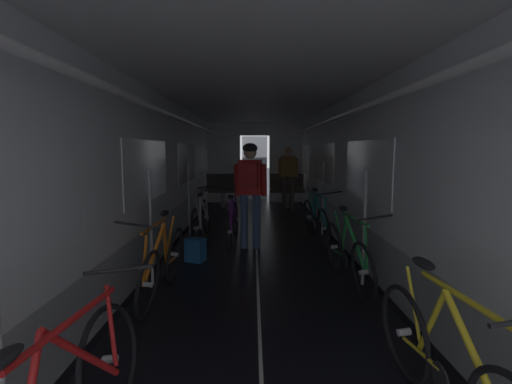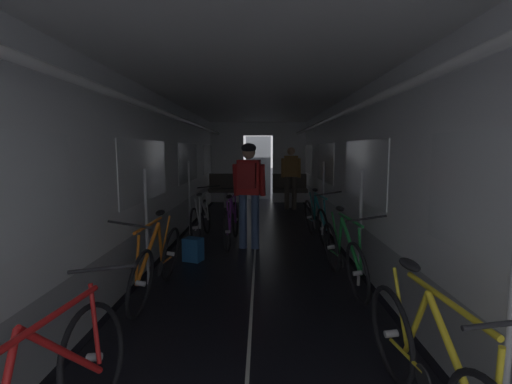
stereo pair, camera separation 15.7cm
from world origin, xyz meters
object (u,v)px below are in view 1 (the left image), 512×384
(bicycle_orange, at_px, (162,263))
(bicycle_teal, at_px, (316,219))
(bench_seat_far_left, at_px, (223,187))
(bicycle_green, at_px, (348,254))
(backpack_on_floor, at_px, (195,250))
(person_standing_near_bench, at_px, (288,174))
(person_cyclist_aisle, at_px, (250,184))
(bench_seat_far_right, at_px, (287,187))
(bicycle_purple_in_aisle, at_px, (232,222))
(bicycle_yellow, at_px, (448,367))
(bicycle_silver, at_px, (202,219))

(bicycle_orange, xyz_separation_m, bicycle_teal, (2.14, 2.51, 0.00))
(bench_seat_far_left, height_order, bicycle_green, same)
(bicycle_orange, height_order, backpack_on_floor, bicycle_orange)
(backpack_on_floor, bearing_deg, person_standing_near_bench, 68.88)
(backpack_on_floor, bearing_deg, bicycle_teal, 32.01)
(person_cyclist_aisle, bearing_deg, bench_seat_far_right, 77.01)
(bicycle_teal, distance_m, bicycle_purple_in_aisle, 1.52)
(person_cyclist_aisle, relative_size, person_standing_near_bench, 1.03)
(bicycle_green, bearing_deg, bicycle_teal, 89.91)
(bicycle_yellow, height_order, bicycle_silver, bicycle_silver)
(bicycle_orange, bearing_deg, bicycle_green, 8.67)
(bicycle_green, height_order, bicycle_purple_in_aisle, bicycle_green)
(person_standing_near_bench, distance_m, backpack_on_floor, 5.06)
(bench_seat_far_left, xyz_separation_m, person_standing_near_bench, (1.80, -0.38, 0.41))
(bicycle_orange, distance_m, bicycle_purple_in_aisle, 2.31)
(bench_seat_far_right, distance_m, bicycle_green, 5.99)
(bicycle_orange, bearing_deg, bicycle_yellow, -42.80)
(bicycle_green, bearing_deg, backpack_on_floor, 154.49)
(person_cyclist_aisle, bearing_deg, bicycle_purple_in_aisle, 138.96)
(bicycle_green, height_order, person_standing_near_bench, person_standing_near_bench)
(person_cyclist_aisle, distance_m, person_standing_near_bench, 4.10)
(bicycle_yellow, xyz_separation_m, bicycle_green, (0.02, 2.29, -0.00))
(bench_seat_far_left, height_order, backpack_on_floor, bench_seat_far_left)
(bench_seat_far_right, distance_m, bicycle_teal, 3.81)
(bench_seat_far_left, relative_size, bicycle_silver, 0.58)
(bench_seat_far_right, bearing_deg, bicycle_purple_in_aisle, -107.74)
(bicycle_yellow, distance_m, backpack_on_floor, 3.79)
(person_standing_near_bench, bearing_deg, bicycle_purple_in_aisle, -109.44)
(bicycle_silver, bearing_deg, bench_seat_far_left, 88.84)
(bicycle_yellow, relative_size, bicycle_teal, 1.00)
(bicycle_green, xyz_separation_m, bicycle_purple_in_aisle, (-1.49, 1.89, 0.00))
(bench_seat_far_right, bearing_deg, bench_seat_far_left, 180.00)
(bicycle_purple_in_aisle, bearing_deg, person_cyclist_aisle, -41.04)
(bicycle_orange, bearing_deg, backpack_on_floor, 82.78)
(bench_seat_far_left, relative_size, bicycle_green, 0.58)
(bench_seat_far_right, bearing_deg, person_cyclist_aisle, -102.99)
(bicycle_yellow, height_order, person_cyclist_aisle, person_cyclist_aisle)
(bicycle_green, distance_m, person_cyclist_aisle, 2.13)
(bicycle_purple_in_aisle, bearing_deg, bicycle_green, -51.78)
(bench_seat_far_right, relative_size, bicycle_yellow, 0.58)
(bicycle_yellow, relative_size, backpack_on_floor, 4.98)
(bicycle_teal, bearing_deg, bench_seat_far_left, 117.59)
(bench_seat_far_left, distance_m, backpack_on_floor, 5.05)
(bicycle_yellow, distance_m, bicycle_orange, 2.89)
(bicycle_yellow, height_order, backpack_on_floor, bicycle_yellow)
(bicycle_green, bearing_deg, bicycle_orange, -171.33)
(bicycle_orange, distance_m, person_cyclist_aisle, 2.28)
(bicycle_silver, distance_m, person_standing_near_bench, 3.94)
(person_cyclist_aisle, bearing_deg, person_standing_near_bench, 75.79)
(bicycle_teal, relative_size, person_standing_near_bench, 1.01)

